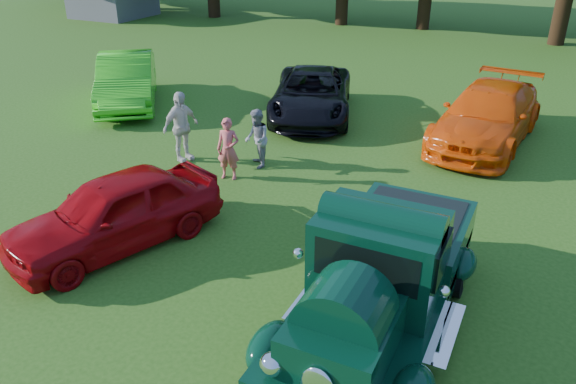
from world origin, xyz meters
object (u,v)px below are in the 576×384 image
at_px(back_car_black, 312,94).
at_px(spectator_pink, 228,149).
at_px(hero_pickup, 381,278).
at_px(back_car_lime, 127,80).
at_px(red_convertible, 115,212).
at_px(spectator_white, 181,127).
at_px(back_car_orange, 487,116).
at_px(spectator_grey, 257,139).

relative_size(back_car_black, spectator_pink, 3.40).
height_order(hero_pickup, back_car_black, hero_pickup).
bearing_deg(back_car_lime, back_car_black, -22.41).
relative_size(hero_pickup, spectator_pink, 3.49).
height_order(red_convertible, spectator_white, spectator_white).
xyz_separation_m(back_car_orange, spectator_white, (-6.81, -4.73, 0.13)).
relative_size(back_car_lime, back_car_black, 0.97).
bearing_deg(spectator_grey, back_car_lime, -150.40).
distance_m(spectator_pink, spectator_white, 1.71).
xyz_separation_m(hero_pickup, back_car_black, (-5.01, 8.84, -0.18)).
distance_m(red_convertible, spectator_grey, 4.49).
bearing_deg(hero_pickup, back_car_orange, 88.32).
bearing_deg(red_convertible, spectator_pink, 105.15).
relative_size(back_car_black, back_car_orange, 0.95).
xyz_separation_m(back_car_lime, spectator_pink, (6.10, -3.60, -0.07)).
distance_m(red_convertible, spectator_white, 4.18).
bearing_deg(back_car_lime, spectator_grey, -59.80).
bearing_deg(back_car_orange, back_car_lime, -166.41).
distance_m(back_car_black, spectator_white, 4.97).
bearing_deg(back_car_black, spectator_pink, -108.54).
height_order(back_car_black, spectator_grey, spectator_grey).
relative_size(spectator_grey, spectator_white, 0.81).
xyz_separation_m(hero_pickup, back_car_orange, (0.26, 8.84, -0.11)).
bearing_deg(back_car_black, hero_pickup, -80.21).
bearing_deg(spectator_grey, hero_pickup, 7.69).
bearing_deg(spectator_pink, hero_pickup, -50.95).
distance_m(hero_pickup, back_car_orange, 8.84).
bearing_deg(spectator_grey, back_car_black, 147.58).
xyz_separation_m(red_convertible, spectator_pink, (0.34, 3.54, 0.05)).
bearing_deg(back_car_orange, spectator_white, -139.50).
xyz_separation_m(red_convertible, back_car_orange, (5.50, 8.70, 0.07)).
height_order(spectator_pink, spectator_white, spectator_white).
distance_m(back_car_lime, spectator_grey, 6.92).
bearing_deg(spectator_grey, spectator_pink, -53.96).
distance_m(back_car_black, spectator_grey, 4.26).
distance_m(back_car_orange, spectator_white, 8.29).
bearing_deg(hero_pickup, back_car_lime, 146.51).
xyz_separation_m(back_car_orange, spectator_pink, (-5.16, -5.16, -0.03)).
height_order(spectator_grey, spectator_white, spectator_white).
relative_size(hero_pickup, spectator_white, 2.88).
bearing_deg(spectator_white, spectator_grey, -60.32).
bearing_deg(back_car_orange, spectator_pink, -129.30).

